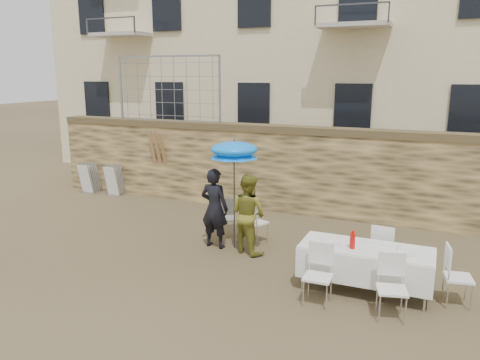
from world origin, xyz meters
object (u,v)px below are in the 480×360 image
at_px(table_chair_back, 384,249).
at_px(chair_stack_left, 94,176).
at_px(couple_chair_right, 256,221).
at_px(soda_bottle, 352,241).
at_px(table_chair_front_left, 318,276).
at_px(table_chair_front_right, 392,288).
at_px(chair_stack_right, 118,179).
at_px(woman_dress, 248,214).
at_px(man_suit, 215,208).
at_px(umbrella, 234,153).
at_px(table_chair_side, 459,276).
at_px(couple_chair_left, 226,217).
at_px(banquet_table, 366,250).

relative_size(table_chair_back, chair_stack_left, 1.04).
bearing_deg(couple_chair_right, soda_bottle, 165.22).
xyz_separation_m(soda_bottle, table_chair_front_left, (-0.40, -0.60, -0.43)).
distance_m(table_chair_front_right, table_chair_back, 1.58).
height_order(table_chair_front_right, chair_stack_right, table_chair_front_right).
xyz_separation_m(woman_dress, table_chair_front_right, (2.93, -1.62, -0.33)).
relative_size(table_chair_front_left, table_chair_back, 1.00).
relative_size(man_suit, chair_stack_right, 1.81).
xyz_separation_m(table_chair_back, chair_stack_left, (-8.91, 2.88, -0.02)).
xyz_separation_m(umbrella, table_chair_side, (4.18, -0.87, -1.52)).
distance_m(table_chair_back, table_chair_side, 1.39).
bearing_deg(table_chair_front_right, chair_stack_right, 137.96).
distance_m(couple_chair_right, chair_stack_right, 5.79).
bearing_deg(table_chair_front_right, couple_chair_left, 135.56).
bearing_deg(umbrella, woman_dress, -15.95).
distance_m(umbrella, table_chair_front_left, 3.17).
distance_m(banquet_table, table_chair_side, 1.43).
height_order(man_suit, table_chair_front_right, man_suit).
bearing_deg(table_chair_side, couple_chair_right, 61.15).
distance_m(man_suit, table_chair_side, 4.66).
bearing_deg(woman_dress, soda_bottle, 177.51).
distance_m(man_suit, table_chair_back, 3.40).
bearing_deg(soda_bottle, table_chair_front_right, -40.60).
bearing_deg(umbrella, soda_bottle, -23.36).
bearing_deg(soda_bottle, chair_stack_left, 155.78).
height_order(table_chair_side, chair_stack_right, table_chair_side).
bearing_deg(chair_stack_left, umbrella, -24.59).
height_order(umbrella, couple_chair_right, umbrella).
distance_m(couple_chair_left, banquet_table, 3.49).
bearing_deg(table_chair_side, chair_stack_right, 58.64).
bearing_deg(table_chair_back, woman_dress, 3.78).
height_order(man_suit, table_chair_front_left, man_suit).
xyz_separation_m(man_suit, woman_dress, (0.75, 0.00, -0.03)).
bearing_deg(chair_stack_left, couple_chair_left, -22.26).
xyz_separation_m(couple_chair_left, table_chair_back, (3.38, -0.62, 0.00)).
xyz_separation_m(couple_chair_left, couple_chair_right, (0.70, 0.00, 0.00)).
relative_size(umbrella, soda_bottle, 8.14).
bearing_deg(couple_chair_left, table_chair_back, 141.27).
xyz_separation_m(woman_dress, chair_stack_left, (-6.28, 2.81, -0.35)).
bearing_deg(table_chair_front_left, chair_stack_left, 149.89).
bearing_deg(man_suit, banquet_table, 168.02).
distance_m(umbrella, table_chair_front_right, 4.00).
distance_m(couple_chair_left, couple_chair_right, 0.70).
bearing_deg(couple_chair_right, table_chair_front_right, 163.68).
bearing_deg(table_chair_back, man_suit, 4.10).
height_order(banquet_table, table_chair_front_right, table_chair_front_right).
height_order(table_chair_front_left, table_chair_back, same).
distance_m(man_suit, chair_stack_left, 6.21).
height_order(couple_chair_left, chair_stack_right, couple_chair_left).
distance_m(woman_dress, couple_chair_right, 0.64).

